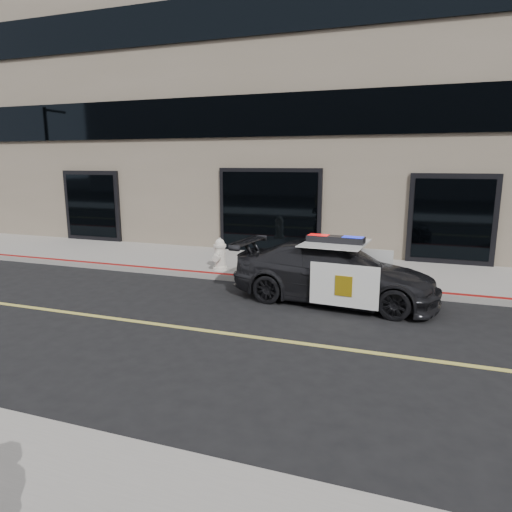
% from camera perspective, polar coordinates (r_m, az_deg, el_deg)
% --- Properties ---
extents(ground, '(120.00, 120.00, 0.00)m').
position_cam_1_polar(ground, '(8.58, -6.32, -9.28)').
color(ground, black).
rests_on(ground, ground).
extents(sidewalk_n, '(60.00, 3.50, 0.15)m').
position_cam_1_polar(sidewalk_n, '(13.28, 3.51, -1.34)').
color(sidewalk_n, gray).
rests_on(sidewalk_n, ground).
extents(building_n, '(60.00, 7.00, 12.00)m').
position_cam_1_polar(building_n, '(18.29, 8.61, 20.78)').
color(building_n, '#756856').
rests_on(building_n, ground).
extents(police_car, '(2.54, 4.80, 1.48)m').
position_cam_1_polar(police_car, '(10.27, 9.77, -2.00)').
color(police_car, black).
rests_on(police_car, ground).
extents(fire_hydrant, '(0.40, 0.56, 0.89)m').
position_cam_1_polar(fire_hydrant, '(12.51, -4.55, 0.13)').
color(fire_hydrant, white).
rests_on(fire_hydrant, sidewalk_n).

